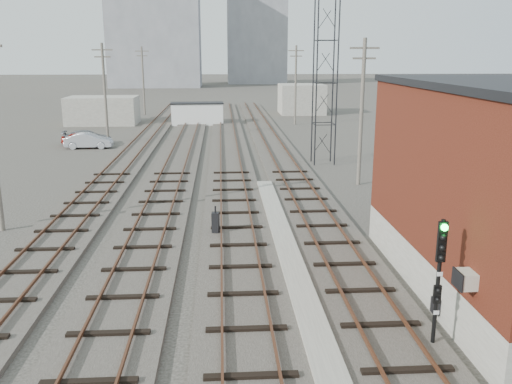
{
  "coord_description": "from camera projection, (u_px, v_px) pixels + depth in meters",
  "views": [
    {
      "loc": [
        -2.15,
        -4.98,
        8.07
      ],
      "look_at": [
        -0.67,
        17.92,
        2.2
      ],
      "focal_mm": 38.0,
      "sensor_mm": 36.0,
      "label": 1
    }
  ],
  "objects": [
    {
      "name": "track_right",
      "position": [
        278.0,
        153.0,
        44.78
      ],
      "size": [
        3.2,
        90.0,
        0.39
      ],
      "color": "#332D28",
      "rests_on": "ground"
    },
    {
      "name": "utility_pole_left_c",
      "position": [
        143.0,
        79.0,
        72.65
      ],
      "size": [
        1.8,
        0.24,
        9.0
      ],
      "color": "#595147",
      "rests_on": "ground"
    },
    {
      "name": "utility_pole_right_a",
      "position": [
        362.0,
        109.0,
        33.23
      ],
      "size": [
        1.8,
        0.24,
        9.0
      ],
      "color": "#595147",
      "rests_on": "ground"
    },
    {
      "name": "ground",
      "position": [
        239.0,
        123.0,
        64.95
      ],
      "size": [
        320.0,
        320.0,
        0.0
      ],
      "primitive_type": "plane",
      "color": "#282621",
      "rests_on": "ground"
    },
    {
      "name": "track_left",
      "position": [
        131.0,
        155.0,
        44.03
      ],
      "size": [
        3.2,
        90.0,
        0.39
      ],
      "color": "#332D28",
      "rests_on": "ground"
    },
    {
      "name": "site_trailer",
      "position": [
        197.0,
        113.0,
        63.19
      ],
      "size": [
        6.25,
        2.98,
        2.57
      ],
      "rotation": [
        0.0,
        0.0,
        0.05
      ],
      "color": "white",
      "rests_on": "ground"
    },
    {
      "name": "shed_left",
      "position": [
        103.0,
        110.0,
        63.55
      ],
      "size": [
        8.0,
        5.0,
        3.2
      ],
      "primitive_type": "cube",
      "color": "gray",
      "rests_on": "ground"
    },
    {
      "name": "brick_building",
      "position": [
        511.0,
        190.0,
        18.12
      ],
      "size": [
        6.54,
        12.2,
        7.22
      ],
      "color": "gray",
      "rests_on": "ground"
    },
    {
      "name": "apartment_left",
      "position": [
        155.0,
        24.0,
        132.61
      ],
      "size": [
        22.0,
        14.0,
        30.0
      ],
      "primitive_type": "cube",
      "color": "gray",
      "rests_on": "ground"
    },
    {
      "name": "lattice_tower",
      "position": [
        326.0,
        62.0,
        39.27
      ],
      "size": [
        1.6,
        1.6,
        15.0
      ],
      "color": "black",
      "rests_on": "ground"
    },
    {
      "name": "utility_pole_left_b",
      "position": [
        105.0,
        91.0,
        48.48
      ],
      "size": [
        1.8,
        0.24,
        9.0
      ],
      "color": "#595147",
      "rests_on": "ground"
    },
    {
      "name": "shed_right",
      "position": [
        301.0,
        99.0,
        74.69
      ],
      "size": [
        6.0,
        6.0,
        4.0
      ],
      "primitive_type": "cube",
      "color": "gray",
      "rests_on": "ground"
    },
    {
      "name": "track_mid_left",
      "position": [
        181.0,
        154.0,
        44.28
      ],
      "size": [
        3.2,
        90.0,
        0.39
      ],
      "color": "#332D28",
      "rests_on": "ground"
    },
    {
      "name": "utility_pole_right_b",
      "position": [
        296.0,
        83.0,
        62.24
      ],
      "size": [
        1.8,
        0.24,
        9.0
      ],
      "color": "#595147",
      "rests_on": "ground"
    },
    {
      "name": "switch_stand",
      "position": [
        216.0,
        223.0,
        24.49
      ],
      "size": [
        0.37,
        0.37,
        1.34
      ],
      "rotation": [
        0.0,
        0.0,
        -0.21
      ],
      "color": "black",
      "rests_on": "ground"
    },
    {
      "name": "track_mid_right",
      "position": [
        229.0,
        153.0,
        44.53
      ],
      "size": [
        3.2,
        90.0,
        0.39
      ],
      "color": "#332D28",
      "rests_on": "ground"
    },
    {
      "name": "car_silver",
      "position": [
        89.0,
        141.0,
        47.43
      ],
      "size": [
        4.13,
        1.55,
        1.35
      ],
      "primitive_type": "imported",
      "rotation": [
        0.0,
        0.0,
        1.6
      ],
      "color": "#AEAFB6",
      "rests_on": "ground"
    },
    {
      "name": "signal_mast",
      "position": [
        439.0,
        276.0,
        14.71
      ],
      "size": [
        0.4,
        0.41,
        3.81
      ],
      "color": "gray",
      "rests_on": "ground"
    },
    {
      "name": "car_red",
      "position": [
        82.0,
        139.0,
        48.45
      ],
      "size": [
        3.98,
        2.67,
        1.26
      ],
      "primitive_type": "imported",
      "rotation": [
        0.0,
        0.0,
        1.22
      ],
      "color": "#9B160E",
      "rests_on": "ground"
    },
    {
      "name": "apartment_right",
      "position": [
        256.0,
        35.0,
        149.23
      ],
      "size": [
        16.0,
        12.0,
        26.0
      ],
      "primitive_type": "cube",
      "color": "gray",
      "rests_on": "ground"
    },
    {
      "name": "car_grey",
      "position": [
        88.0,
        137.0,
        49.57
      ],
      "size": [
        4.54,
        2.21,
        1.27
      ],
      "primitive_type": "imported",
      "rotation": [
        0.0,
        0.0,
        1.67
      ],
      "color": "slate",
      "rests_on": "ground"
    },
    {
      "name": "platform_curb",
      "position": [
        293.0,
        270.0,
        20.48
      ],
      "size": [
        0.9,
        28.0,
        0.26
      ],
      "primitive_type": "cube",
      "color": "gray",
      "rests_on": "ground"
    }
  ]
}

